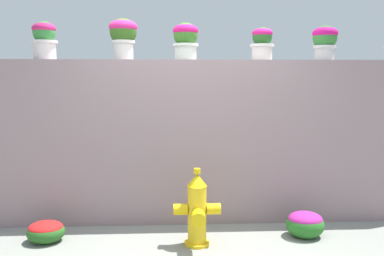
% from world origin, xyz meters
% --- Properties ---
extents(ground_plane, '(24.00, 24.00, 0.00)m').
position_xyz_m(ground_plane, '(0.00, 0.00, 0.00)').
color(ground_plane, gray).
extents(stone_wall, '(5.34, 0.39, 1.86)m').
position_xyz_m(stone_wall, '(0.00, 0.98, 0.93)').
color(stone_wall, gray).
rests_on(stone_wall, ground).
extents(potted_plant_1, '(0.28, 0.28, 0.42)m').
position_xyz_m(potted_plant_1, '(-1.62, 1.00, 2.10)').
color(potted_plant_1, silver).
rests_on(potted_plant_1, stone_wall).
extents(potted_plant_2, '(0.32, 0.32, 0.46)m').
position_xyz_m(potted_plant_2, '(-0.75, 0.97, 2.14)').
color(potted_plant_2, beige).
rests_on(potted_plant_2, stone_wall).
extents(potted_plant_3, '(0.29, 0.29, 0.41)m').
position_xyz_m(potted_plant_3, '(-0.05, 0.97, 2.10)').
color(potted_plant_3, beige).
rests_on(potted_plant_3, stone_wall).
extents(potted_plant_4, '(0.27, 0.27, 0.38)m').
position_xyz_m(potted_plant_4, '(0.82, 0.99, 2.07)').
color(potted_plant_4, silver).
rests_on(potted_plant_4, stone_wall).
extents(potted_plant_5, '(0.29, 0.29, 0.39)m').
position_xyz_m(potted_plant_5, '(1.54, 0.97, 2.09)').
color(potted_plant_5, silver).
rests_on(potted_plant_5, stone_wall).
extents(fire_hydrant, '(0.47, 0.37, 0.78)m').
position_xyz_m(fire_hydrant, '(0.03, 0.20, 0.35)').
color(fire_hydrant, yellow).
rests_on(fire_hydrant, ground).
extents(flower_bush_left, '(0.38, 0.34, 0.22)m').
position_xyz_m(flower_bush_left, '(-1.50, 0.37, 0.11)').
color(flower_bush_left, '#255A1F').
rests_on(flower_bush_left, ground).
extents(flower_bush_right, '(0.40, 0.36, 0.28)m').
position_xyz_m(flower_bush_right, '(1.18, 0.37, 0.14)').
color(flower_bush_right, '#276C24').
rests_on(flower_bush_right, ground).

